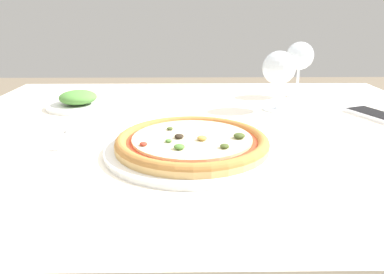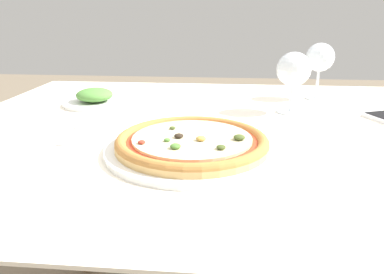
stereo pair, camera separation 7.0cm
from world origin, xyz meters
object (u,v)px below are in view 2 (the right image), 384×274
at_px(fork, 77,131).
at_px(wine_glass_far_right, 294,71).
at_px(dining_table, 210,161).
at_px(side_plate, 95,98).
at_px(wine_glass_far_left, 320,59).
at_px(pizza_plate, 192,144).

bearing_deg(fork, wine_glass_far_right, 23.56).
bearing_deg(wine_glass_far_right, dining_table, -145.64).
bearing_deg(side_plate, wine_glass_far_right, -3.59).
relative_size(dining_table, side_plate, 7.06).
xyz_separation_m(fork, wine_glass_far_left, (0.60, 0.38, 0.12)).
xyz_separation_m(dining_table, fork, (-0.29, -0.08, 0.09)).
xyz_separation_m(wine_glass_far_right, side_plate, (-0.54, 0.03, -0.09)).
bearing_deg(fork, wine_glass_far_left, 32.68).
height_order(dining_table, pizza_plate, pizza_plate).
relative_size(fork, side_plate, 0.96).
distance_m(dining_table, wine_glass_far_left, 0.48).
bearing_deg(pizza_plate, side_plate, 131.86).
distance_m(pizza_plate, wine_glass_far_left, 0.59).
height_order(pizza_plate, wine_glass_far_left, wine_glass_far_left).
relative_size(wine_glass_far_left, wine_glass_far_right, 1.06).
xyz_separation_m(dining_table, wine_glass_far_left, (0.30, 0.31, 0.21)).
relative_size(dining_table, pizza_plate, 3.75).
height_order(wine_glass_far_right, side_plate, wine_glass_far_right).
distance_m(fork, side_plate, 0.25).
relative_size(pizza_plate, fork, 1.96).
relative_size(pizza_plate, side_plate, 1.88).
bearing_deg(dining_table, wine_glass_far_right, 34.36).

